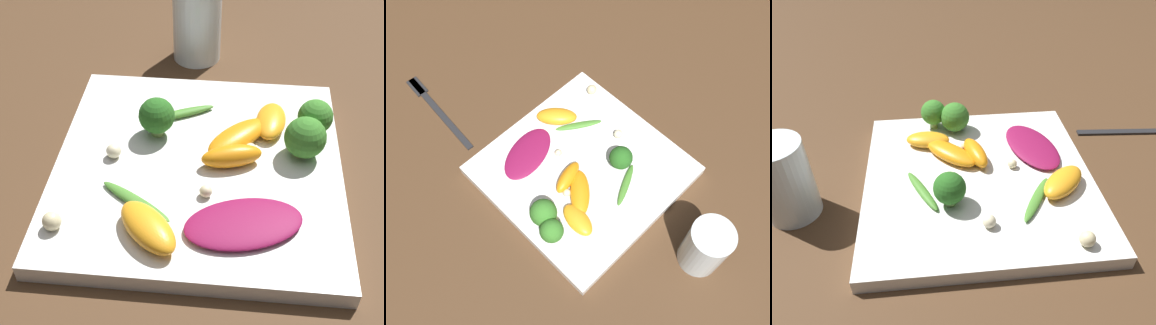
{
  "view_description": "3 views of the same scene",
  "coord_description": "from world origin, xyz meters",
  "views": [
    {
      "loc": [
        0.38,
        0.03,
        0.38
      ],
      "look_at": [
        0.01,
        -0.0,
        0.03
      ],
      "focal_mm": 50.0,
      "sensor_mm": 36.0,
      "label": 1
    },
    {
      "loc": [
        -0.24,
        0.25,
        0.66
      ],
      "look_at": [
        0.01,
        0.01,
        0.04
      ],
      "focal_mm": 42.0,
      "sensor_mm": 36.0,
      "label": 2
    },
    {
      "loc": [
        -0.05,
        -0.35,
        0.33
      ],
      "look_at": [
        -0.02,
        0.0,
        0.04
      ],
      "focal_mm": 35.0,
      "sensor_mm": 36.0,
      "label": 3
    }
  ],
  "objects": [
    {
      "name": "radicchio_leaf_0",
      "position": [
        0.08,
        0.05,
        0.02
      ],
      "size": [
        0.09,
        0.12,
        0.01
      ],
      "color": "maroon",
      "rests_on": "plate"
    },
    {
      "name": "broccoli_floret_0",
      "position": [
        -0.05,
        0.11,
        0.04
      ],
      "size": [
        0.04,
        0.04,
        0.04
      ],
      "color": "#7A9E51",
      "rests_on": "plate"
    },
    {
      "name": "orange_segment_3",
      "position": [
        0.1,
        -0.03,
        0.03
      ],
      "size": [
        0.07,
        0.07,
        0.02
      ],
      "color": "orange",
      "rests_on": "plate"
    },
    {
      "name": "drinking_glass",
      "position": [
        -0.22,
        -0.02,
        0.05
      ],
      "size": [
        0.06,
        0.06,
        0.1
      ],
      "color": "silver",
      "rests_on": "ground_plane"
    },
    {
      "name": "macadamia_nut_3",
      "position": [
        -0.02,
        0.05,
        0.03
      ],
      "size": [
        0.01,
        0.01,
        0.01
      ],
      "color": "beige",
      "rests_on": "plate"
    },
    {
      "name": "macadamia_nut_2",
      "position": [
        -0.0,
        -0.08,
        0.03
      ],
      "size": [
        0.02,
        0.02,
        0.02
      ],
      "color": "beige",
      "rests_on": "plate"
    },
    {
      "name": "orange_segment_0",
      "position": [
        -0.03,
        0.04,
        0.03
      ],
      "size": [
        0.08,
        0.08,
        0.02
      ],
      "color": "orange",
      "rests_on": "plate"
    },
    {
      "name": "macadamia_nut_1",
      "position": [
        0.04,
        0.01,
        0.02
      ],
      "size": [
        0.01,
        0.01,
        0.01
      ],
      "color": "beige",
      "rests_on": "plate"
    },
    {
      "name": "orange_segment_2",
      "position": [
        -0.0,
        0.03,
        0.03
      ],
      "size": [
        0.04,
        0.06,
        0.02
      ],
      "color": "orange",
      "rests_on": "plate"
    },
    {
      "name": "arugula_sprig_0",
      "position": [
        -0.07,
        -0.02,
        0.02
      ],
      "size": [
        0.04,
        0.07,
        0.01
      ],
      "color": "#47842D",
      "rests_on": "plate"
    },
    {
      "name": "broccoli_floret_1",
      "position": [
        -0.04,
        -0.05,
        0.04
      ],
      "size": [
        0.04,
        0.04,
        0.04
      ],
      "color": "#7A9E51",
      "rests_on": "plate"
    },
    {
      "name": "arugula_sprig_1",
      "position": [
        0.06,
        -0.05,
        0.02
      ],
      "size": [
        0.05,
        0.07,
        0.01
      ],
      "color": "#47842D",
      "rests_on": "plate"
    },
    {
      "name": "plate",
      "position": [
        0.0,
        0.0,
        0.01
      ],
      "size": [
        0.28,
        0.28,
        0.02
      ],
      "color": "white",
      "rests_on": "ground_plane"
    },
    {
      "name": "orange_segment_1",
      "position": [
        -0.06,
        0.07,
        0.03
      ],
      "size": [
        0.06,
        0.04,
        0.02
      ],
      "color": "orange",
      "rests_on": "plate"
    },
    {
      "name": "macadamia_nut_0",
      "position": [
        0.1,
        -0.12,
        0.03
      ],
      "size": [
        0.02,
        0.02,
        0.02
      ],
      "color": "beige",
      "rests_on": "plate"
    },
    {
      "name": "broccoli_floret_2",
      "position": [
        -0.02,
        0.1,
        0.04
      ],
      "size": [
        0.04,
        0.04,
        0.04
      ],
      "color": "#7A9E51",
      "rests_on": "plate"
    },
    {
      "name": "ground_plane",
      "position": [
        0.0,
        0.0,
        0.0
      ],
      "size": [
        2.4,
        2.4,
        0.0
      ],
      "primitive_type": "plane",
      "color": "#4C331E"
    }
  ]
}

